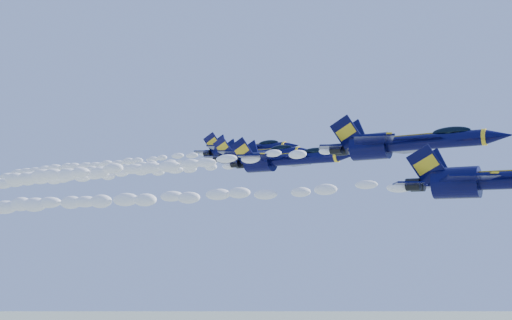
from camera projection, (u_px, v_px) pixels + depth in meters
The scene contains 10 objects.
jet_lead at pixel (501, 180), 40.38m from camera, with size 15.25×12.51×5.67m.
smoke_trail_jet_lead at pixel (151, 198), 57.97m from camera, with size 53.47×1.82×1.64m, color white.
jet_second at pixel (404, 143), 53.05m from camera, with size 16.61×13.62×6.17m.
smoke_trail_jet_second at pixel (138, 168), 70.95m from camera, with size 53.47×1.98×1.79m, color white.
jet_third at pixel (284, 159), 65.22m from camera, with size 15.66×12.85×5.82m.
smoke_trail_jet_third at pixel (84, 177), 82.91m from camera, with size 53.47×1.87×1.68m, color white.
jet_fourth at pixel (256, 155), 81.64m from camera, with size 16.12×13.22×5.99m.
smoke_trail_jet_fourth at pixel (94, 170), 99.43m from camera, with size 53.47×1.92×1.73m, color white.
jet_fifth at pixel (245, 150), 92.86m from camera, with size 17.63×14.46×6.55m.
smoke_trail_jet_fifth at pixel (98, 165), 111.00m from camera, with size 53.47×2.11×1.90m, color white.
Camera 1 is at (27.63, -55.48, 145.61)m, focal length 40.00 mm.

